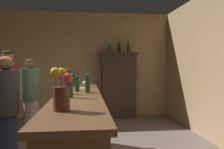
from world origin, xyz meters
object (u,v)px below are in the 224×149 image
(wine_bottle_rose, at_px, (88,79))
(display_bottle_midleft, at_px, (119,47))
(wine_bottle_riesling, at_px, (88,82))
(wine_bottle_malbec, at_px, (74,79))
(flower_arrangement, at_px, (61,90))
(display_bottle_center, at_px, (128,47))
(wine_glass_front, at_px, (78,80))
(display_bottle_left, at_px, (109,48))
(bar_counter, at_px, (78,137))
(wine_bottle_chardonnay, at_px, (70,85))
(cheese_plate, at_px, (84,88))
(wine_bottle_pinot, at_px, (77,82))
(display_cabinet, at_px, (118,84))
(patron_in_grey, at_px, (9,95))
(wine_bottle_syrah, at_px, (68,83))
(patron_tall, at_px, (7,108))
(patron_by_cabinet, at_px, (31,96))
(wine_glass_mid, at_px, (85,84))

(wine_bottle_rose, relative_size, display_bottle_midleft, 0.92)
(wine_bottle_riesling, bearing_deg, wine_bottle_malbec, 103.79)
(flower_arrangement, height_order, display_bottle_center, display_bottle_center)
(wine_glass_front, xyz_separation_m, display_bottle_center, (1.29, 1.93, 0.75))
(display_bottle_left, bearing_deg, bar_counter, -102.58)
(bar_counter, distance_m, display_bottle_left, 3.61)
(bar_counter, bearing_deg, wine_bottle_chardonnay, -116.07)
(cheese_plate, bearing_deg, wine_bottle_pinot, -104.74)
(wine_bottle_rose, bearing_deg, display_cabinet, 68.73)
(wine_glass_front, xyz_separation_m, flower_arrangement, (-0.06, -2.25, 0.06))
(wine_bottle_chardonnay, distance_m, flower_arrangement, 0.75)
(bar_counter, xyz_separation_m, cheese_plate, (0.07, 0.80, 0.54))
(wine_glass_front, xyz_separation_m, patron_in_grey, (-1.15, -0.21, -0.23))
(wine_bottle_rose, distance_m, wine_glass_front, 0.30)
(wine_bottle_pinot, distance_m, display_bottle_left, 3.01)
(wine_bottle_syrah, bearing_deg, wine_bottle_riesling, 12.72)
(patron_tall, bearing_deg, display_bottle_left, 80.08)
(wine_bottle_pinot, xyz_separation_m, display_bottle_midleft, (1.01, 2.83, 0.73))
(wine_bottle_riesling, xyz_separation_m, wine_bottle_pinot, (-0.15, 0.22, -0.02))
(wine_bottle_rose, height_order, wine_bottle_chardonnay, wine_bottle_chardonnay)
(cheese_plate, xyz_separation_m, display_bottle_midleft, (0.92, 2.46, 0.86))
(flower_arrangement, xyz_separation_m, display_bottle_left, (0.83, 4.18, 0.66))
(wine_bottle_rose, xyz_separation_m, display_bottle_left, (0.60, 2.18, 0.70))
(patron_in_grey, height_order, patron_tall, patron_in_grey)
(wine_glass_front, bearing_deg, wine_bottle_chardonnay, -91.59)
(wine_bottle_malbec, distance_m, display_bottle_left, 2.37)
(bar_counter, bearing_deg, wine_glass_front, 92.00)
(bar_counter, bearing_deg, wine_bottle_syrah, 132.03)
(display_bottle_left, bearing_deg, patron_by_cabinet, -137.54)
(wine_bottle_rose, xyz_separation_m, wine_bottle_pinot, (-0.15, -0.65, -0.00))
(wine_bottle_chardonnay, bearing_deg, display_bottle_left, 76.66)
(bar_counter, xyz_separation_m, patron_by_cabinet, (-0.97, 1.71, 0.31))
(wine_bottle_chardonnay, height_order, display_bottle_center, display_bottle_center)
(bar_counter, height_order, wine_glass_mid, wine_glass_mid)
(wine_bottle_syrah, relative_size, flower_arrangement, 0.89)
(bar_counter, height_order, display_bottle_midleft, display_bottle_midleft)
(patron_in_grey, xyz_separation_m, patron_by_cabinet, (0.22, 0.59, -0.10))
(display_cabinet, bearing_deg, wine_bottle_rose, -111.27)
(wine_bottle_syrah, height_order, display_bottle_midleft, display_bottle_midleft)
(patron_in_grey, bearing_deg, cheese_plate, 23.11)
(wine_glass_front, height_order, flower_arrangement, flower_arrangement)
(wine_glass_front, bearing_deg, wine_bottle_pinot, -88.69)
(bar_counter, relative_size, wine_bottle_syrah, 9.44)
(cheese_plate, bearing_deg, wine_bottle_chardonnay, -99.23)
(wine_bottle_syrah, distance_m, display_bottle_left, 3.30)
(patron_in_grey, bearing_deg, wine_bottle_pinot, 6.73)
(display_bottle_center, height_order, patron_in_grey, display_bottle_center)
(display_cabinet, distance_m, wine_bottle_pinot, 3.01)
(display_cabinet, distance_m, wine_glass_front, 2.20)
(wine_bottle_pinot, bearing_deg, wine_bottle_rose, 76.78)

